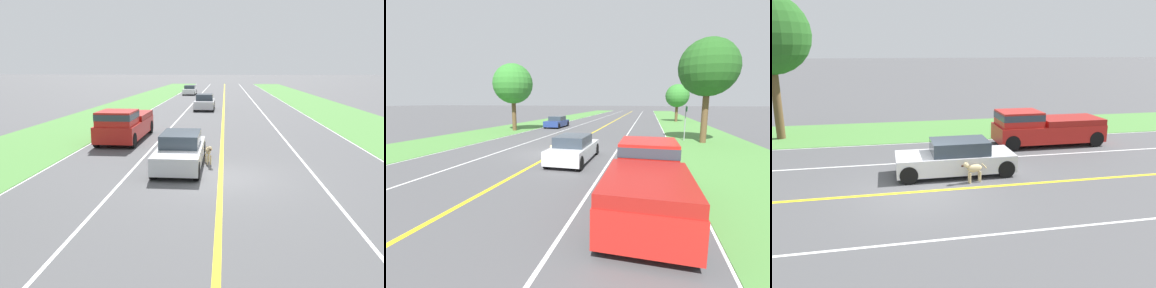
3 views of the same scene
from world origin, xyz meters
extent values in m
plane|color=#4C4C4F|center=(0.00, 0.00, 0.00)|extent=(400.00, 400.00, 0.00)
cube|color=yellow|center=(0.00, 0.00, 0.00)|extent=(0.18, 160.00, 0.01)
cube|color=white|center=(7.00, 0.00, 0.00)|extent=(0.14, 160.00, 0.01)
cube|color=white|center=(3.50, 0.00, 0.00)|extent=(0.10, 160.00, 0.01)
cube|color=white|center=(-3.50, 0.00, 0.00)|extent=(0.10, 160.00, 0.01)
cube|color=silver|center=(1.66, -1.46, 0.52)|extent=(1.77, 4.59, 0.66)
cube|color=#2D3842|center=(1.66, -1.64, 1.11)|extent=(1.52, 2.20, 0.53)
cylinder|color=black|center=(2.46, 0.40, 0.34)|extent=(0.22, 0.67, 0.67)
cylinder|color=black|center=(2.46, -3.31, 0.34)|extent=(0.22, 0.67, 0.67)
cylinder|color=black|center=(0.86, 0.40, 0.34)|extent=(0.22, 0.67, 0.67)
cylinder|color=black|center=(0.86, -3.31, 0.34)|extent=(0.22, 0.67, 0.67)
ellipsoid|color=#D1B784|center=(0.56, -2.00, 0.54)|extent=(0.32, 0.62, 0.29)
cylinder|color=#D1B784|center=(0.58, -1.79, 0.20)|extent=(0.07, 0.07, 0.40)
cylinder|color=#D1B784|center=(0.67, -2.19, 0.20)|extent=(0.07, 0.07, 0.40)
cylinder|color=#D1B784|center=(0.45, -1.82, 0.20)|extent=(0.07, 0.07, 0.40)
cylinder|color=#D1B784|center=(0.54, -2.22, 0.20)|extent=(0.07, 0.07, 0.40)
cylinder|color=#D1B784|center=(0.50, -1.76, 0.66)|extent=(0.16, 0.19, 0.16)
sphere|color=#D1B784|center=(0.48, -1.65, 0.71)|extent=(0.24, 0.24, 0.20)
ellipsoid|color=#331E14|center=(0.44, -1.52, 0.70)|extent=(0.11, 0.11, 0.08)
cone|color=tan|center=(0.53, -1.65, 0.79)|extent=(0.08, 0.08, 0.09)
cone|color=tan|center=(0.42, -1.68, 0.79)|extent=(0.08, 0.08, 0.09)
cylinder|color=#D1B784|center=(0.65, -2.39, 0.59)|extent=(0.10, 0.23, 0.22)
cube|color=red|center=(5.40, -7.01, 0.65)|extent=(2.06, 5.51, 0.85)
cube|color=red|center=(5.40, -5.41, 1.44)|extent=(1.81, 2.08, 0.72)
cube|color=#2D3842|center=(5.40, -5.41, 1.54)|extent=(1.83, 2.11, 0.32)
cube|color=maroon|center=(5.40, -8.17, 1.23)|extent=(2.02, 3.13, 0.30)
cylinder|color=black|center=(6.34, -4.80, 0.39)|extent=(0.22, 0.77, 0.77)
cylinder|color=black|center=(6.34, -9.23, 0.39)|extent=(0.22, 0.77, 0.77)
cylinder|color=black|center=(4.46, -4.80, 0.39)|extent=(0.22, 0.77, 0.77)
cylinder|color=black|center=(4.46, -9.23, 0.39)|extent=(0.22, 0.77, 0.77)
cube|color=silver|center=(1.83, -22.64, 0.54)|extent=(1.83, 4.21, 0.72)
cube|color=#2D3842|center=(1.83, -22.81, 1.19)|extent=(1.57, 2.02, 0.58)
cylinder|color=black|center=(2.66, -20.98, 0.34)|extent=(0.22, 0.67, 0.67)
cylinder|color=black|center=(2.66, -24.31, 0.34)|extent=(0.22, 0.67, 0.67)
cylinder|color=black|center=(1.00, -20.98, 0.34)|extent=(0.22, 0.67, 0.67)
cylinder|color=black|center=(1.00, -24.31, 0.34)|extent=(0.22, 0.67, 0.67)
cube|color=white|center=(5.13, -42.82, 0.53)|extent=(1.78, 4.42, 0.70)
cube|color=#2D3842|center=(5.13, -43.00, 1.13)|extent=(1.53, 2.12, 0.50)
cylinder|color=black|center=(5.94, -41.03, 0.32)|extent=(0.22, 0.65, 0.65)
cylinder|color=black|center=(5.94, -44.61, 0.32)|extent=(0.22, 0.65, 0.65)
cylinder|color=black|center=(4.33, -41.03, 0.32)|extent=(0.22, 0.65, 0.65)
cylinder|color=black|center=(4.33, -44.61, 0.32)|extent=(0.22, 0.65, 0.65)
camera|label=1|loc=(-0.10, 13.31, 3.97)|focal=35.00mm
camera|label=2|loc=(5.35, -14.21, 3.06)|focal=24.00mm
camera|label=3|loc=(-12.22, 1.02, 4.81)|focal=35.00mm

